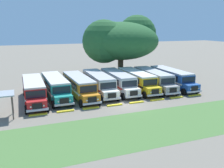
# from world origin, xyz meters

# --- Properties ---
(ground_plane) EXTENTS (220.00, 220.00, 0.00)m
(ground_plane) POSITION_xyz_m (0.00, 0.00, 0.00)
(ground_plane) COLOR slate
(foreground_grass_strip) EXTENTS (80.00, 8.39, 0.01)m
(foreground_grass_strip) POSITION_xyz_m (0.00, -7.01, 0.00)
(foreground_grass_strip) COLOR #4C7538
(foreground_grass_strip) RESTS_ON ground_plane
(parked_bus_slot_0) EXTENTS (2.83, 10.86, 2.82)m
(parked_bus_slot_0) POSITION_xyz_m (-10.72, 6.05, 1.58)
(parked_bus_slot_0) COLOR red
(parked_bus_slot_0) RESTS_ON ground_plane
(parked_bus_slot_1) EXTENTS (2.85, 10.86, 2.82)m
(parked_bus_slot_1) POSITION_xyz_m (-7.74, 6.93, 1.58)
(parked_bus_slot_1) COLOR teal
(parked_bus_slot_1) RESTS_ON ground_plane
(parked_bus_slot_2) EXTENTS (2.93, 10.87, 2.82)m
(parked_bus_slot_2) POSITION_xyz_m (-4.56, 6.14, 1.58)
(parked_bus_slot_2) COLOR orange
(parked_bus_slot_2) RESTS_ON ground_plane
(parked_bus_slot_3) EXTENTS (2.91, 10.87, 2.82)m
(parked_bus_slot_3) POSITION_xyz_m (-1.39, 6.95, 1.58)
(parked_bus_slot_3) COLOR silver
(parked_bus_slot_3) RESTS_ON ground_plane
(parked_bus_slot_4) EXTENTS (2.92, 10.87, 2.82)m
(parked_bus_slot_4) POSITION_xyz_m (1.72, 6.94, 1.58)
(parked_bus_slot_4) COLOR silver
(parked_bus_slot_4) RESTS_ON ground_plane
(parked_bus_slot_5) EXTENTS (2.84, 10.86, 2.82)m
(parked_bus_slot_5) POSITION_xyz_m (4.72, 6.58, 1.58)
(parked_bus_slot_5) COLOR yellow
(parked_bus_slot_5) RESTS_ON ground_plane
(parked_bus_slot_6) EXTENTS (3.07, 10.89, 2.82)m
(parked_bus_slot_6) POSITION_xyz_m (7.56, 6.34, 1.58)
(parked_bus_slot_6) COLOR #9E9993
(parked_bus_slot_6) RESTS_ON ground_plane
(parked_bus_slot_7) EXTENTS (2.80, 10.85, 2.82)m
(parked_bus_slot_7) POSITION_xyz_m (10.81, 6.06, 1.58)
(parked_bus_slot_7) COLOR #23519E
(parked_bus_slot_7) RESTS_ON ground_plane
(curb_wheelstop_0) EXTENTS (2.00, 0.36, 0.15)m
(curb_wheelstop_0) POSITION_xyz_m (-10.80, 0.31, 0.07)
(curb_wheelstop_0) COLOR yellow
(curb_wheelstop_0) RESTS_ON ground_plane
(curb_wheelstop_1) EXTENTS (2.00, 0.36, 0.15)m
(curb_wheelstop_1) POSITION_xyz_m (-7.71, 0.31, 0.07)
(curb_wheelstop_1) COLOR yellow
(curb_wheelstop_1) RESTS_ON ground_plane
(curb_wheelstop_2) EXTENTS (2.00, 0.36, 0.15)m
(curb_wheelstop_2) POSITION_xyz_m (-4.63, 0.31, 0.07)
(curb_wheelstop_2) COLOR yellow
(curb_wheelstop_2) RESTS_ON ground_plane
(curb_wheelstop_3) EXTENTS (2.00, 0.36, 0.15)m
(curb_wheelstop_3) POSITION_xyz_m (-1.54, 0.31, 0.07)
(curb_wheelstop_3) COLOR yellow
(curb_wheelstop_3) RESTS_ON ground_plane
(curb_wheelstop_4) EXTENTS (2.00, 0.36, 0.15)m
(curb_wheelstop_4) POSITION_xyz_m (1.54, 0.31, 0.07)
(curb_wheelstop_4) COLOR yellow
(curb_wheelstop_4) RESTS_ON ground_plane
(curb_wheelstop_5) EXTENTS (2.00, 0.36, 0.15)m
(curb_wheelstop_5) POSITION_xyz_m (4.63, 0.31, 0.07)
(curb_wheelstop_5) COLOR yellow
(curb_wheelstop_5) RESTS_ON ground_plane
(curb_wheelstop_6) EXTENTS (2.00, 0.36, 0.15)m
(curb_wheelstop_6) POSITION_xyz_m (7.71, 0.31, 0.07)
(curb_wheelstop_6) COLOR yellow
(curb_wheelstop_6) RESTS_ON ground_plane
(curb_wheelstop_7) EXTENTS (2.00, 0.36, 0.15)m
(curb_wheelstop_7) POSITION_xyz_m (10.80, 0.31, 0.07)
(curb_wheelstop_7) COLOR yellow
(curb_wheelstop_7) RESTS_ON ground_plane
(broad_shade_tree) EXTENTS (15.74, 14.41, 11.89)m
(broad_shade_tree) POSITION_xyz_m (6.23, 16.72, 7.22)
(broad_shade_tree) COLOR brown
(broad_shade_tree) RESTS_ON ground_plane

